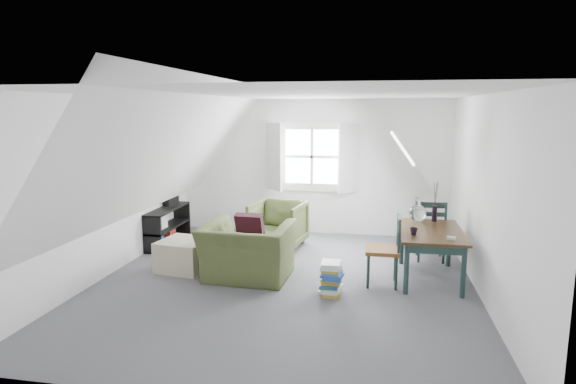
% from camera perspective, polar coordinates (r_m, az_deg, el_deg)
% --- Properties ---
extents(floor, '(5.50, 5.50, 0.00)m').
position_cam_1_polar(floor, '(6.62, -0.45, -10.68)').
color(floor, '#535358').
rests_on(floor, ground).
extents(ceiling, '(5.50, 5.50, 0.00)m').
position_cam_1_polar(ceiling, '(6.21, -0.48, 11.50)').
color(ceiling, white).
rests_on(ceiling, wall_back).
extents(wall_back, '(5.00, 0.00, 5.00)m').
position_cam_1_polar(wall_back, '(8.98, 2.88, 2.95)').
color(wall_back, white).
rests_on(wall_back, ground).
extents(wall_front, '(5.00, 0.00, 5.00)m').
position_cam_1_polar(wall_front, '(3.70, -8.68, -7.03)').
color(wall_front, white).
rests_on(wall_front, ground).
extents(wall_left, '(0.00, 5.50, 5.50)m').
position_cam_1_polar(wall_left, '(7.20, -20.41, 0.65)').
color(wall_left, white).
rests_on(wall_left, ground).
extents(wall_right, '(0.00, 5.50, 5.50)m').
position_cam_1_polar(wall_right, '(6.32, 22.39, -0.66)').
color(wall_right, white).
rests_on(wall_right, ground).
extents(slope_left, '(3.19, 5.50, 4.48)m').
position_cam_1_polar(slope_left, '(6.70, -13.66, 4.89)').
color(slope_left, white).
rests_on(slope_left, wall_left).
extents(slope_right, '(3.19, 5.50, 4.48)m').
position_cam_1_polar(slope_right, '(6.12, 13.96, 4.44)').
color(slope_right, white).
rests_on(slope_right, wall_right).
extents(dormer_window, '(1.71, 0.35, 1.30)m').
position_cam_1_polar(dormer_window, '(8.89, 2.83, 4.18)').
color(dormer_window, white).
rests_on(dormer_window, wall_back).
extents(skylight, '(0.35, 0.75, 0.47)m').
position_cam_1_polar(skylight, '(7.42, 13.38, 5.11)').
color(skylight, white).
rests_on(skylight, slope_right).
extents(armchair_near, '(1.23, 1.09, 0.77)m').
position_cam_1_polar(armchair_near, '(6.81, -4.81, -10.12)').
color(armchair_near, '#434D28').
rests_on(armchair_near, floor).
extents(armchair_far, '(0.96, 0.98, 0.78)m').
position_cam_1_polar(armchair_far, '(8.26, -1.18, -6.50)').
color(armchair_far, '#434D28').
rests_on(armchair_far, floor).
extents(throw_pillow, '(0.40, 0.25, 0.40)m').
position_cam_1_polar(throw_pillow, '(6.75, -4.56, -4.14)').
color(throw_pillow, '#370F1E').
rests_on(throw_pillow, armchair_near).
extents(ottoman, '(0.76, 0.76, 0.44)m').
position_cam_1_polar(ottoman, '(7.23, -12.14, -7.28)').
color(ottoman, '#B7AC8E').
rests_on(ottoman, floor).
extents(dining_table, '(0.83, 1.39, 0.69)m').
position_cam_1_polar(dining_table, '(6.85, 16.54, -5.09)').
color(dining_table, '#34200E').
rests_on(dining_table, floor).
extents(demijohn, '(0.25, 0.25, 0.35)m').
position_cam_1_polar(demijohn, '(7.22, 15.09, -2.36)').
color(demijohn, silver).
rests_on(demijohn, dining_table).
extents(vase_twigs, '(0.07, 0.08, 0.58)m').
position_cam_1_polar(vase_twigs, '(7.35, 16.97, -2.35)').
color(vase_twigs, black).
rests_on(vase_twigs, dining_table).
extents(cup, '(0.12, 0.12, 0.09)m').
position_cam_1_polar(cup, '(6.52, 14.66, -4.93)').
color(cup, black).
rests_on(cup, dining_table).
extents(paper_box, '(0.12, 0.09, 0.04)m').
position_cam_1_polar(paper_box, '(6.42, 18.78, -5.19)').
color(paper_box, white).
rests_on(paper_box, dining_table).
extents(dining_chair_far, '(0.45, 0.45, 0.95)m').
position_cam_1_polar(dining_chair_far, '(7.74, 16.60, -4.23)').
color(dining_chair_far, brown).
rests_on(dining_chair_far, floor).
extents(dining_chair_near, '(0.44, 0.44, 0.94)m').
position_cam_1_polar(dining_chair_near, '(6.52, 11.48, -6.66)').
color(dining_chair_near, brown).
rests_on(dining_chair_near, floor).
extents(media_shelf, '(0.42, 1.25, 0.64)m').
position_cam_1_polar(media_shelf, '(8.59, -14.46, -4.18)').
color(media_shelf, black).
rests_on(media_shelf, floor).
extents(electronics_box, '(0.25, 0.30, 0.20)m').
position_cam_1_polar(electronics_box, '(8.76, -13.78, -0.97)').
color(electronics_box, black).
rests_on(electronics_box, media_shelf).
extents(magazine_stack, '(0.31, 0.37, 0.42)m').
position_cam_1_polar(magazine_stack, '(6.17, 5.16, -10.18)').
color(magazine_stack, '#B29933').
rests_on(magazine_stack, floor).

